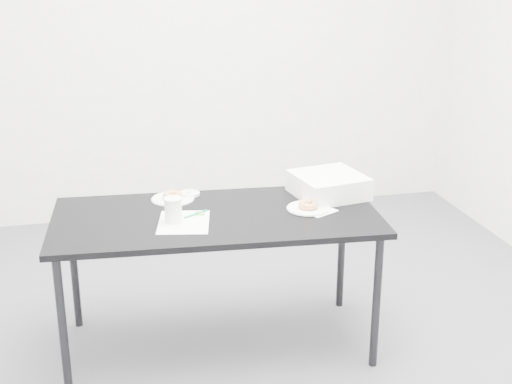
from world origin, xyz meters
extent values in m
plane|color=#545359|center=(0.00, 0.00, 0.00)|extent=(4.00, 4.00, 0.00)
cube|color=white|center=(0.00, 2.00, 1.35)|extent=(4.00, 0.02, 2.70)
cube|color=black|center=(-0.09, 0.13, 0.67)|extent=(1.55, 0.82, 0.03)
cylinder|color=black|center=(-0.80, -0.11, 0.33)|extent=(0.04, 0.04, 0.66)
cylinder|color=black|center=(-0.76, 0.48, 0.33)|extent=(0.04, 0.04, 0.66)
cylinder|color=black|center=(0.59, -0.22, 0.33)|extent=(0.04, 0.04, 0.66)
cylinder|color=black|center=(0.63, 0.38, 0.33)|extent=(0.04, 0.04, 0.66)
cube|color=white|center=(-0.25, 0.07, 0.69)|extent=(0.28, 0.33, 0.00)
cube|color=green|center=(-0.16, 0.15, 0.69)|extent=(0.05, 0.05, 0.00)
cylinder|color=#0B824B|center=(-0.18, 0.14, 0.69)|extent=(0.12, 0.08, 0.01)
cube|color=white|center=(0.39, 0.08, 0.69)|extent=(0.19, 0.19, 0.00)
cylinder|color=white|center=(0.35, 0.10, 0.69)|extent=(0.20, 0.20, 0.01)
torus|color=#C27E3D|center=(0.35, 0.10, 0.71)|extent=(0.12, 0.12, 0.03)
cylinder|color=white|center=(-0.26, 0.38, 0.69)|extent=(0.21, 0.21, 0.01)
torus|color=#C27E3D|center=(-0.26, 0.38, 0.71)|extent=(0.12, 0.12, 0.03)
cylinder|color=white|center=(-0.29, 0.08, 0.75)|extent=(0.08, 0.08, 0.12)
cylinder|color=silver|center=(-0.17, 0.43, 0.69)|extent=(0.10, 0.10, 0.01)
cube|color=white|center=(0.51, 0.27, 0.74)|extent=(0.37, 0.37, 0.11)
camera|label=1|loc=(-0.61, -2.91, 1.88)|focal=50.00mm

